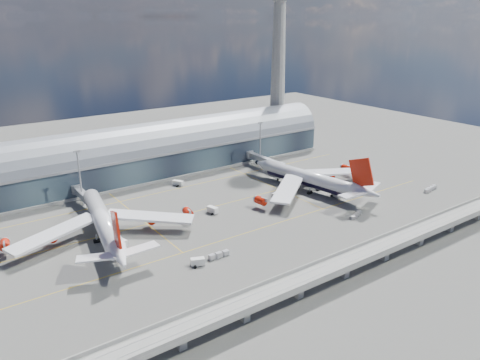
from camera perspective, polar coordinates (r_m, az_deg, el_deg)
ground at (r=195.27m, az=0.66°, el=-4.92°), size 500.00×500.00×0.00m
taxi_lines at (r=212.10m, az=-2.85°, el=-2.91°), size 200.00×80.12×0.01m
terminal at (r=254.93m, az=-9.69°, el=3.37°), size 200.00×30.00×28.00m
control_tower at (r=297.26m, az=4.69°, el=13.74°), size 19.00×19.00×103.00m
guideway at (r=156.50m, az=12.74°, el=-9.78°), size 220.00×8.50×7.20m
floodlight_mast_left at (r=216.86m, az=-18.93°, el=0.37°), size 3.00×0.70×25.70m
floodlight_mast_right at (r=260.73m, az=2.48°, el=4.51°), size 3.00×0.70×25.70m
airliner_left at (r=184.20m, az=-16.29°, el=-5.06°), size 71.44×75.20×22.99m
airliner_right at (r=227.97m, az=8.62°, el=0.12°), size 70.17×73.41×23.33m
jet_bridge_left at (r=217.93m, az=-18.51°, el=-1.85°), size 4.40×28.00×7.25m
jet_bridge_right at (r=259.75m, az=2.86°, el=2.51°), size 4.40×32.00×7.25m
service_truck_0 at (r=180.01m, az=-14.43°, el=-7.29°), size 3.61×6.81×2.69m
service_truck_1 at (r=161.83m, az=-5.18°, el=-9.90°), size 5.14×3.73×2.71m
service_truck_2 at (r=219.79m, az=4.65°, el=-1.77°), size 7.36×3.47×2.57m
service_truck_3 at (r=223.71m, az=11.65°, el=-1.72°), size 3.45×5.95×2.71m
service_truck_4 at (r=201.85m, az=-3.38°, el=-3.67°), size 3.33×5.33×2.87m
service_truck_5 at (r=236.10m, az=-7.57°, el=-0.36°), size 4.50×5.73×2.62m
cargo_train_0 at (r=166.36m, az=-2.61°, el=-9.13°), size 8.24×2.08×1.83m
cargo_train_1 at (r=204.11m, az=13.96°, el=-4.18°), size 8.70×4.33×1.46m
cargo_train_2 at (r=245.41m, az=22.18°, el=-1.01°), size 10.69×3.45×1.76m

